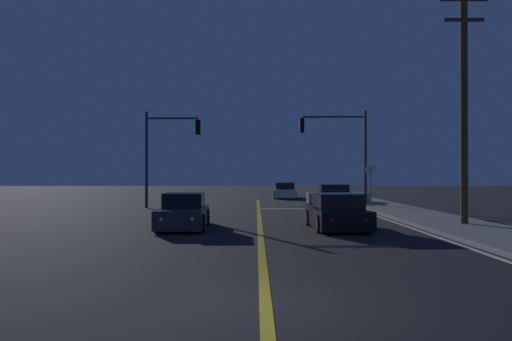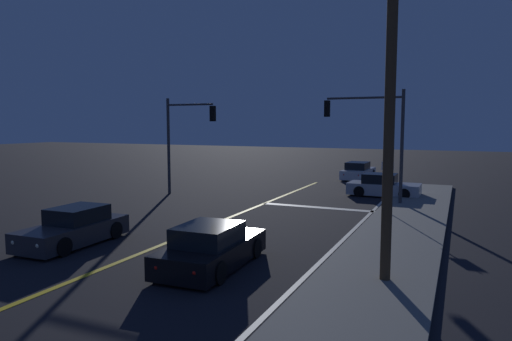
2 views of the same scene
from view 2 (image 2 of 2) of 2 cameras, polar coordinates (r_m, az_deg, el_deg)
The scene contains 12 objects.
sidewalk_right at distance 13.31m, azimuth 14.34°, elevation -12.97°, with size 3.20×42.66×0.15m, color slate.
lane_line_center at distance 16.33m, azimuth -13.45°, elevation -9.67°, with size 0.20×40.29×0.01m, color gold.
lane_line_edge_right at distance 13.73m, azimuth 6.52°, elevation -12.53°, with size 0.16×40.29×0.01m, color silver.
stop_bar at distance 24.13m, azimuth 7.69°, elevation -4.55°, with size 6.02×0.50×0.01m, color silver.
car_lead_oncoming_charcoal at distance 17.88m, azimuth -21.56°, elevation -6.67°, with size 1.90×4.21×1.34m.
car_following_oncoming_silver at distance 28.66m, azimuth 15.42°, elevation -1.91°, with size 4.22×1.99×1.34m.
car_side_waiting_black at distance 14.14m, azimuth -5.56°, elevation -9.55°, with size 2.09×4.37×1.34m.
car_parked_curb_white at distance 37.13m, azimuth 12.52°, elevation -0.12°, with size 2.01×4.66×1.34m.
traffic_signal_near_right at distance 25.47m, azimuth 14.33°, elevation 5.09°, with size 4.27×0.28×6.10m.
traffic_signal_far_left at distance 28.22m, azimuth -8.85°, elevation 4.82°, with size 3.36×0.28×5.86m.
utility_pole_right at distance 12.56m, azimuth 16.24°, elevation 8.50°, with size 1.85×0.28×9.45m.
street_sign_corner at distance 22.67m, azimuth 15.93°, elevation -1.00°, with size 0.56×0.06×2.58m.
Camera 2 is at (9.65, -0.60, 4.31)m, focal length 32.35 mm.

